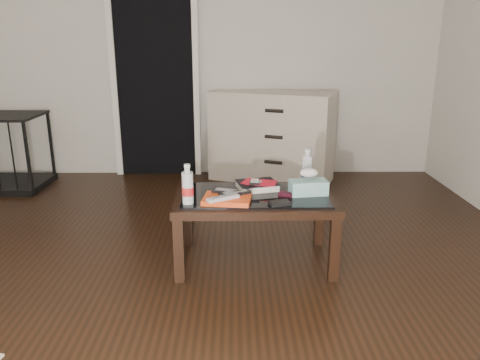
{
  "coord_description": "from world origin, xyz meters",
  "views": [
    {
      "loc": [
        0.41,
        -2.42,
        1.39
      ],
      "look_at": [
        0.45,
        0.37,
        0.55
      ],
      "focal_mm": 35.0,
      "sensor_mm": 36.0,
      "label": 1
    }
  ],
  "objects_px": {
    "dresser": "(272,137)",
    "tissue_box": "(308,187)",
    "water_bottle_right": "(307,167)",
    "coffee_table": "(255,204)",
    "water_bottle_left": "(188,184)",
    "textbook": "(257,186)"
  },
  "relations": [
    {
      "from": "water_bottle_right",
      "to": "coffee_table",
      "type": "bearing_deg",
      "value": -148.55
    },
    {
      "from": "water_bottle_left",
      "to": "coffee_table",
      "type": "bearing_deg",
      "value": 22.35
    },
    {
      "from": "water_bottle_left",
      "to": "water_bottle_right",
      "type": "xyz_separation_m",
      "value": [
        0.76,
        0.38,
        0.0
      ]
    },
    {
      "from": "coffee_table",
      "to": "textbook",
      "type": "xyz_separation_m",
      "value": [
        0.02,
        0.1,
        0.09
      ]
    },
    {
      "from": "tissue_box",
      "to": "water_bottle_left",
      "type": "bearing_deg",
      "value": -175.66
    },
    {
      "from": "water_bottle_left",
      "to": "water_bottle_right",
      "type": "distance_m",
      "value": 0.85
    },
    {
      "from": "coffee_table",
      "to": "water_bottle_left",
      "type": "distance_m",
      "value": 0.48
    },
    {
      "from": "water_bottle_left",
      "to": "water_bottle_right",
      "type": "relative_size",
      "value": 1.0
    },
    {
      "from": "dresser",
      "to": "textbook",
      "type": "relative_size",
      "value": 5.2
    },
    {
      "from": "dresser",
      "to": "water_bottle_left",
      "type": "bearing_deg",
      "value": -85.6
    },
    {
      "from": "water_bottle_left",
      "to": "water_bottle_right",
      "type": "height_order",
      "value": "same"
    },
    {
      "from": "textbook",
      "to": "tissue_box",
      "type": "xyz_separation_m",
      "value": [
        0.31,
        -0.11,
        0.02
      ]
    },
    {
      "from": "water_bottle_left",
      "to": "tissue_box",
      "type": "bearing_deg",
      "value": 12.31
    },
    {
      "from": "textbook",
      "to": "water_bottle_left",
      "type": "height_order",
      "value": "water_bottle_left"
    },
    {
      "from": "dresser",
      "to": "tissue_box",
      "type": "xyz_separation_m",
      "value": [
        0.08,
        -1.88,
        0.06
      ]
    },
    {
      "from": "coffee_table",
      "to": "tissue_box",
      "type": "relative_size",
      "value": 4.35
    },
    {
      "from": "textbook",
      "to": "dresser",
      "type": "bearing_deg",
      "value": 68.12
    },
    {
      "from": "water_bottle_right",
      "to": "tissue_box",
      "type": "bearing_deg",
      "value": -95.52
    },
    {
      "from": "coffee_table",
      "to": "water_bottle_right",
      "type": "distance_m",
      "value": 0.45
    },
    {
      "from": "dresser",
      "to": "textbook",
      "type": "distance_m",
      "value": 1.78
    },
    {
      "from": "tissue_box",
      "to": "water_bottle_right",
      "type": "bearing_deg",
      "value": 76.51
    },
    {
      "from": "dresser",
      "to": "tissue_box",
      "type": "relative_size",
      "value": 5.65
    }
  ]
}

